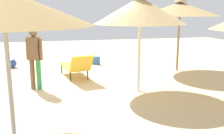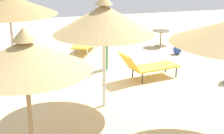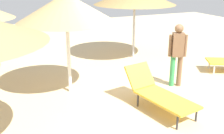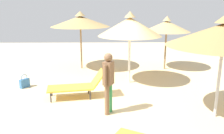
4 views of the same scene
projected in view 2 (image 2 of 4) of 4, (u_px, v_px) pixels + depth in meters
name	position (u px, v px, depth m)	size (l,w,h in m)	color
ground	(116.00, 84.00, 9.95)	(24.00, 24.00, 0.10)	beige
parasol_umbrella_front	(25.00, 56.00, 5.35)	(2.14, 2.14, 2.46)	olive
parasol_umbrella_near_left	(9.00, 4.00, 9.82)	(2.84, 2.84, 2.69)	#B2B2B7
parasol_umbrella_near_right	(104.00, 19.00, 7.69)	(2.37, 2.37, 2.70)	white
lounge_chair_far_left	(148.00, 66.00, 10.09)	(0.97, 1.90, 0.87)	gold
lounge_chair_back	(87.00, 40.00, 13.33)	(2.21, 1.62, 0.87)	gold
person_standing_center	(106.00, 41.00, 10.75)	(0.44, 0.32, 1.69)	brown
side_table_round	(161.00, 35.00, 13.90)	(0.72, 0.72, 0.66)	brown
beach_ball	(177.00, 50.00, 12.80)	(0.34, 0.34, 0.34)	navy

